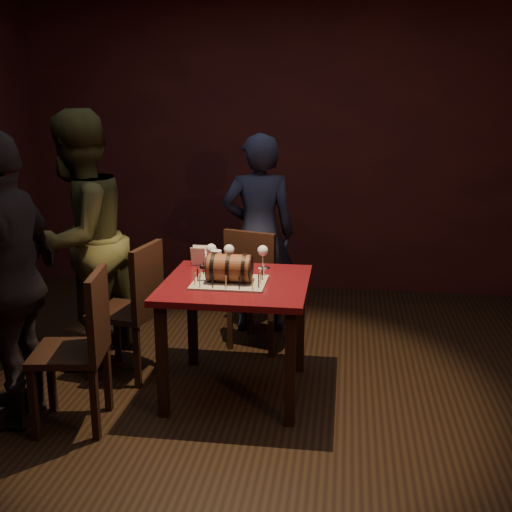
{
  "coord_description": "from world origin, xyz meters",
  "views": [
    {
      "loc": [
        0.62,
        -3.61,
        1.92
      ],
      "look_at": [
        0.1,
        0.05,
        0.95
      ],
      "focal_mm": 45.0,
      "sensor_mm": 36.0,
      "label": 1
    }
  ],
  "objects_px": {
    "wine_glass_left": "(211,250)",
    "wine_glass_mid": "(229,251)",
    "pub_table": "(236,298)",
    "pint_of_ale": "(216,262)",
    "person_left_rear": "(79,240)",
    "chair_left_front": "(82,341)",
    "barrel_cake": "(229,268)",
    "person_back": "(259,234)",
    "wine_glass_right": "(263,252)",
    "chair_back": "(256,283)",
    "chair_left_rear": "(135,303)",
    "person_left_front": "(9,281)"
  },
  "relations": [
    {
      "from": "wine_glass_mid",
      "to": "chair_left_front",
      "type": "relative_size",
      "value": 0.17
    },
    {
      "from": "pub_table",
      "to": "person_left_front",
      "type": "relative_size",
      "value": 0.53
    },
    {
      "from": "chair_back",
      "to": "person_left_rear",
      "type": "xyz_separation_m",
      "value": [
        -1.18,
        -0.39,
        0.37
      ]
    },
    {
      "from": "barrel_cake",
      "to": "chair_left_rear",
      "type": "relative_size",
      "value": 0.35
    },
    {
      "from": "chair_left_front",
      "to": "person_left_rear",
      "type": "relative_size",
      "value": 0.52
    },
    {
      "from": "pub_table",
      "to": "wine_glass_left",
      "type": "bearing_deg",
      "value": 125.53
    },
    {
      "from": "person_back",
      "to": "person_left_rear",
      "type": "distance_m",
      "value": 1.41
    },
    {
      "from": "wine_glass_left",
      "to": "wine_glass_mid",
      "type": "height_order",
      "value": "same"
    },
    {
      "from": "person_left_front",
      "to": "pint_of_ale",
      "type": "bearing_deg",
      "value": 121.74
    },
    {
      "from": "wine_glass_right",
      "to": "pint_of_ale",
      "type": "bearing_deg",
      "value": -153.96
    },
    {
      "from": "wine_glass_left",
      "to": "person_left_rear",
      "type": "xyz_separation_m",
      "value": [
        -0.94,
        0.03,
        0.03
      ]
    },
    {
      "from": "barrel_cake",
      "to": "wine_glass_right",
      "type": "distance_m",
      "value": 0.39
    },
    {
      "from": "wine_glass_left",
      "to": "person_left_rear",
      "type": "distance_m",
      "value": 0.94
    },
    {
      "from": "wine_glass_mid",
      "to": "barrel_cake",
      "type": "bearing_deg",
      "value": -79.18
    },
    {
      "from": "chair_left_front",
      "to": "person_left_rear",
      "type": "bearing_deg",
      "value": 112.71
    },
    {
      "from": "chair_left_rear",
      "to": "person_left_rear",
      "type": "height_order",
      "value": "person_left_rear"
    },
    {
      "from": "barrel_cake",
      "to": "chair_left_rear",
      "type": "height_order",
      "value": "barrel_cake"
    },
    {
      "from": "person_left_rear",
      "to": "wine_glass_left",
      "type": "bearing_deg",
      "value": 104.14
    },
    {
      "from": "wine_glass_mid",
      "to": "wine_glass_left",
      "type": "bearing_deg",
      "value": 179.27
    },
    {
      "from": "person_back",
      "to": "person_left_front",
      "type": "relative_size",
      "value": 0.93
    },
    {
      "from": "wine_glass_left",
      "to": "chair_back",
      "type": "relative_size",
      "value": 0.17
    },
    {
      "from": "chair_back",
      "to": "pub_table",
      "type": "bearing_deg",
      "value": -91.58
    },
    {
      "from": "pub_table",
      "to": "chair_left_front",
      "type": "relative_size",
      "value": 0.97
    },
    {
      "from": "pub_table",
      "to": "pint_of_ale",
      "type": "height_order",
      "value": "pint_of_ale"
    },
    {
      "from": "chair_back",
      "to": "chair_left_rear",
      "type": "xyz_separation_m",
      "value": [
        -0.73,
        -0.58,
        0.0
      ]
    },
    {
      "from": "wine_glass_right",
      "to": "pub_table",
      "type": "bearing_deg",
      "value": -112.03
    },
    {
      "from": "wine_glass_mid",
      "to": "chair_left_rear",
      "type": "xyz_separation_m",
      "value": [
        -0.61,
        -0.16,
        -0.34
      ]
    },
    {
      "from": "chair_left_rear",
      "to": "person_back",
      "type": "height_order",
      "value": "person_back"
    },
    {
      "from": "wine_glass_right",
      "to": "wine_glass_mid",
      "type": "bearing_deg",
      "value": -178.1
    },
    {
      "from": "barrel_cake",
      "to": "person_back",
      "type": "height_order",
      "value": "person_back"
    },
    {
      "from": "pub_table",
      "to": "chair_left_front",
      "type": "bearing_deg",
      "value": -145.82
    },
    {
      "from": "pub_table",
      "to": "wine_glass_mid",
      "type": "height_order",
      "value": "wine_glass_mid"
    },
    {
      "from": "chair_back",
      "to": "person_back",
      "type": "distance_m",
      "value": 0.5
    },
    {
      "from": "chair_back",
      "to": "chair_left_rear",
      "type": "bearing_deg",
      "value": -141.59
    },
    {
      "from": "person_back",
      "to": "chair_left_front",
      "type": "bearing_deg",
      "value": 54.29
    },
    {
      "from": "wine_glass_left",
      "to": "chair_back",
      "type": "distance_m",
      "value": 0.59
    },
    {
      "from": "chair_back",
      "to": "chair_left_front",
      "type": "bearing_deg",
      "value": -122.76
    },
    {
      "from": "chair_left_front",
      "to": "wine_glass_mid",
      "type": "bearing_deg",
      "value": 50.63
    },
    {
      "from": "person_back",
      "to": "person_left_front",
      "type": "distance_m",
      "value": 2.05
    },
    {
      "from": "person_back",
      "to": "wine_glass_left",
      "type": "bearing_deg",
      "value": 65.36
    },
    {
      "from": "chair_left_front",
      "to": "person_left_rear",
      "type": "xyz_separation_m",
      "value": [
        -0.37,
        0.88,
        0.37
      ]
    },
    {
      "from": "pint_of_ale",
      "to": "person_back",
      "type": "height_order",
      "value": "person_back"
    },
    {
      "from": "chair_back",
      "to": "pint_of_ale",
      "type": "bearing_deg",
      "value": -108.01
    },
    {
      "from": "barrel_cake",
      "to": "pint_of_ale",
      "type": "xyz_separation_m",
      "value": [
        -0.13,
        0.22,
        -0.03
      ]
    },
    {
      "from": "pint_of_ale",
      "to": "chair_left_front",
      "type": "xyz_separation_m",
      "value": [
        -0.64,
        -0.72,
        -0.3
      ]
    },
    {
      "from": "pint_of_ale",
      "to": "wine_glass_left",
      "type": "bearing_deg",
      "value": 114.48
    },
    {
      "from": "chair_left_front",
      "to": "person_back",
      "type": "bearing_deg",
      "value": 65.22
    },
    {
      "from": "wine_glass_mid",
      "to": "pint_of_ale",
      "type": "xyz_separation_m",
      "value": [
        -0.06,
        -0.13,
        -0.04
      ]
    },
    {
      "from": "wine_glass_right",
      "to": "pint_of_ale",
      "type": "distance_m",
      "value": 0.32
    },
    {
      "from": "pub_table",
      "to": "pint_of_ale",
      "type": "xyz_separation_m",
      "value": [
        -0.16,
        0.17,
        0.18
      ]
    }
  ]
}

